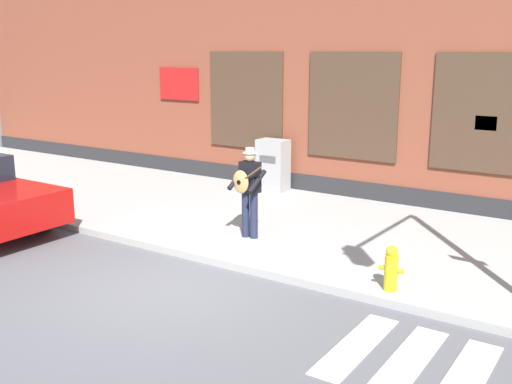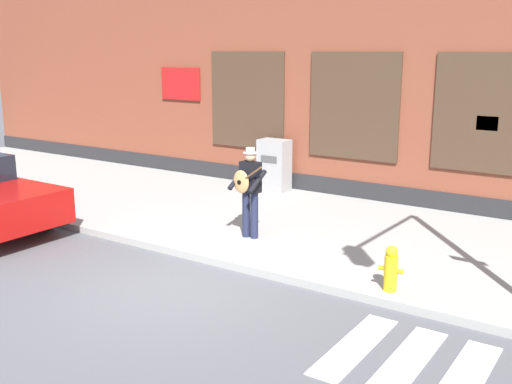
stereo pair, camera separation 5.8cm
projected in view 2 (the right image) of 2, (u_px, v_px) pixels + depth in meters
ground_plane at (174, 287)px, 9.43m from camera, size 160.00×160.00×0.00m
sidewalk at (295, 226)px, 12.50m from camera, size 28.00×5.41×0.13m
building_backdrop at (388, 69)px, 15.59m from camera, size 28.00×4.06×6.31m
busker at (249, 187)px, 11.26m from camera, size 0.71×0.55×1.74m
utility_box at (274, 165)px, 15.21m from camera, size 0.76×0.52×1.31m
fire_hydrant at (391, 269)px, 8.88m from camera, size 0.38×0.20×0.70m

